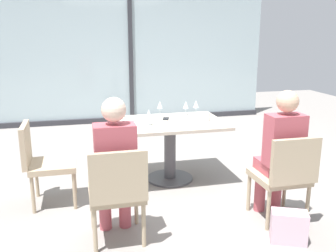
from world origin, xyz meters
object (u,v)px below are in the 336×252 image
wine_glass_1 (160,105)px  wine_glass_3 (196,104)px  person_front_left (115,162)px  wine_glass_2 (186,105)px  chair_front_right (285,173)px  wine_glass_4 (120,107)px  chair_front_left (117,189)px  coffee_cup (207,117)px  person_front_right (280,149)px  wine_glass_0 (149,114)px  dining_table_main (170,136)px  handbag_0 (289,227)px  cell_phone_on_table (166,119)px  chair_side_end (43,159)px

wine_glass_1 → wine_glass_3: (0.46, -0.05, 0.00)m
person_front_left → wine_glass_2: (1.05, 1.46, 0.16)m
chair_front_right → wine_glass_4: size_ratio=4.70×
wine_glass_4 → chair_front_left: bearing=-97.9°
wine_glass_4 → coffee_cup: size_ratio=2.06×
chair_front_left → wine_glass_2: 1.92m
person_front_right → wine_glass_0: (-1.05, 1.05, 0.16)m
dining_table_main → person_front_left: person_front_left is taller
dining_table_main → handbag_0: dining_table_main is taller
wine_glass_0 → wine_glass_2: 0.69m
person_front_left → wine_glass_2: person_front_left is taller
dining_table_main → handbag_0: (0.65, -1.61, -0.41)m
wine_glass_3 → cell_phone_on_table: (-0.44, -0.16, -0.13)m
wine_glass_3 → wine_glass_2: bearing=-171.0°
dining_table_main → wine_glass_0: size_ratio=6.84×
dining_table_main → chair_front_left: chair_front_left is taller
person_front_left → wine_glass_1: person_front_left is taller
coffee_cup → chair_side_end: bearing=-171.8°
wine_glass_4 → handbag_0: wine_glass_4 is taller
wine_glass_2 → wine_glass_4: bearing=173.2°
cell_phone_on_table → wine_glass_2: bearing=44.5°
dining_table_main → chair_front_right: bearing=-59.1°
chair_side_end → wine_glass_4: (0.89, 0.72, 0.37)m
wine_glass_2 → person_front_right: bearing=-71.2°
person_front_right → wine_glass_1: size_ratio=6.81×
person_front_left → wine_glass_0: (0.49, 1.05, 0.16)m
chair_front_right → person_front_right: person_front_right is taller
wine_glass_4 → handbag_0: size_ratio=0.62×
wine_glass_3 → handbag_0: 2.06m
wine_glass_1 → coffee_cup: 0.65m
person_front_right → wine_glass_0: bearing=134.9°
person_front_left → wine_glass_4: bearing=81.5°
dining_table_main → wine_glass_2: bearing=45.3°
wine_glass_4 → person_front_left: bearing=-98.5°
wine_glass_0 → wine_glass_3: bearing=31.4°
dining_table_main → wine_glass_0: bearing=-155.8°
chair_front_right → wine_glass_0: bearing=132.1°
person_front_left → chair_side_end: bearing=128.2°
person_front_right → handbag_0: (-0.12, -0.43, -0.56)m
chair_side_end → wine_glass_4: size_ratio=4.70×
chair_front_right → chair_front_left: bearing=180.0°
wine_glass_3 → chair_front_right: bearing=-77.5°
wine_glass_1 → wine_glass_3: bearing=-6.7°
wine_glass_1 → wine_glass_2: (0.32, -0.08, 0.00)m
wine_glass_0 → wine_glass_3: same height
dining_table_main → chair_front_left: 1.50m
person_front_right → person_front_left: (-1.54, 0.00, 0.00)m
chair_front_right → chair_front_left: size_ratio=1.00×
wine_glass_1 → wine_glass_4: size_ratio=1.00×
chair_side_end → coffee_cup: (1.87, 0.27, 0.28)m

